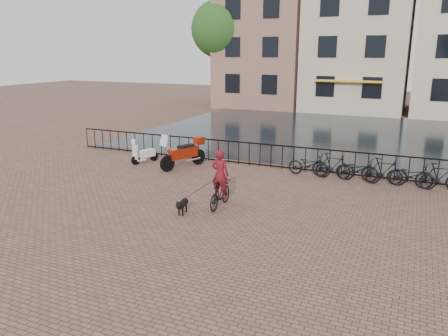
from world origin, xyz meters
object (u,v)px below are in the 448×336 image
at_px(cyclist, 220,182).
at_px(dog, 183,206).
at_px(scooter, 145,150).
at_px(motorcycle, 183,150).

xyz_separation_m(cyclist, dog, (-0.81, -1.02, -0.58)).
bearing_deg(cyclist, dog, 50.40).
bearing_deg(scooter, dog, -26.10).
distance_m(dog, motorcycle, 5.57).
relative_size(dog, motorcycle, 0.35).
bearing_deg(motorcycle, cyclist, -26.13).
height_order(motorcycle, scooter, motorcycle).
bearing_deg(dog, scooter, 123.78).
bearing_deg(motorcycle, dog, -39.50).
height_order(cyclist, dog, cyclist).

